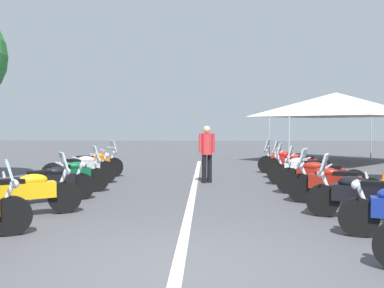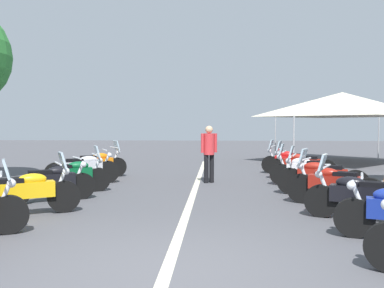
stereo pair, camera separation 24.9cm
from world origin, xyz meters
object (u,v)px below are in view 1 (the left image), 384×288
at_px(motorcycle_left_row_4, 71,175).
at_px(bystander_2, 207,149).
at_px(traffic_cone_0, 383,184).
at_px(event_tent, 336,105).
at_px(motorcycle_right_row_7, 287,161).
at_px(motorcycle_left_row_3, 51,183).
at_px(motorcycle_right_row_6, 298,164).
at_px(motorcycle_right_row_2, 361,195).
at_px(motorcycle_left_row_5, 80,169).
at_px(motorcycle_right_row_5, 304,170).
at_px(motorcycle_left_row_6, 93,164).
at_px(motorcycle_right_row_3, 333,184).
at_px(motorcycle_left_row_2, 25,192).
at_px(motorcycle_right_row_4, 320,176).

relative_size(motorcycle_left_row_4, bystander_2, 1.09).
relative_size(traffic_cone_0, event_tent, 0.11).
bearing_deg(bystander_2, traffic_cone_0, 36.06).
relative_size(motorcycle_right_row_7, event_tent, 0.35).
distance_m(motorcycle_left_row_3, motorcycle_right_row_6, 7.64).
height_order(motorcycle_right_row_2, bystander_2, bystander_2).
xyz_separation_m(motorcycle_left_row_5, bystander_2, (0.49, -3.68, 0.54)).
bearing_deg(bystander_2, motorcycle_right_row_5, 52.17).
bearing_deg(motorcycle_left_row_6, motorcycle_right_row_2, -76.84).
distance_m(motorcycle_left_row_6, motorcycle_right_row_3, 7.73).
height_order(motorcycle_left_row_3, motorcycle_left_row_6, motorcycle_left_row_6).
distance_m(motorcycle_left_row_3, motorcycle_right_row_2, 6.48).
xyz_separation_m(motorcycle_right_row_6, traffic_cone_0, (-3.04, -1.43, -0.18)).
xyz_separation_m(motorcycle_left_row_3, event_tent, (10.15, -9.38, 2.20)).
relative_size(motorcycle_left_row_2, motorcycle_right_row_5, 0.92).
distance_m(motorcycle_left_row_4, motorcycle_right_row_3, 6.33).
bearing_deg(motorcycle_right_row_3, motorcycle_left_row_3, 25.88).
height_order(motorcycle_left_row_2, traffic_cone_0, motorcycle_left_row_2).
bearing_deg(motorcycle_right_row_5, motorcycle_left_row_4, 29.64).
bearing_deg(motorcycle_right_row_4, bystander_2, -20.81).
distance_m(motorcycle_left_row_5, traffic_cone_0, 8.17).
xyz_separation_m(motorcycle_left_row_3, motorcycle_right_row_3, (-0.11, -6.22, 0.02)).
relative_size(motorcycle_left_row_3, motorcycle_left_row_4, 0.94).
xyz_separation_m(motorcycle_right_row_3, event_tent, (10.26, -3.16, 2.18)).
height_order(motorcycle_left_row_3, motorcycle_left_row_5, motorcycle_left_row_5).
height_order(motorcycle_left_row_3, motorcycle_right_row_7, motorcycle_right_row_7).
bearing_deg(traffic_cone_0, motorcycle_left_row_5, 78.31).
bearing_deg(motorcycle_right_row_5, motorcycle_left_row_3, 39.93).
bearing_deg(motorcycle_left_row_6, motorcycle_right_row_4, -60.42).
distance_m(motorcycle_right_row_2, motorcycle_right_row_4, 2.70).
distance_m(motorcycle_right_row_5, traffic_cone_0, 2.26).
bearing_deg(motorcycle_right_row_4, motorcycle_right_row_7, -74.44).
relative_size(motorcycle_left_row_2, motorcycle_left_row_3, 1.11).
bearing_deg(motorcycle_right_row_4, traffic_cone_0, -166.23).
bearing_deg(motorcycle_left_row_5, motorcycle_right_row_4, -39.09).
bearing_deg(bystander_2, motorcycle_left_row_6, -131.14).
xyz_separation_m(motorcycle_left_row_2, motorcycle_right_row_2, (-0.02, -6.24, -0.01)).
bearing_deg(event_tent, motorcycle_left_row_6, 121.90).
relative_size(motorcycle_left_row_2, motorcycle_right_row_7, 0.95).
height_order(motorcycle_left_row_4, motorcycle_right_row_6, motorcycle_right_row_6).
distance_m(motorcycle_right_row_3, motorcycle_right_row_5, 2.90).
relative_size(motorcycle_left_row_6, event_tent, 0.31).
relative_size(motorcycle_left_row_6, traffic_cone_0, 2.97).
bearing_deg(motorcycle_right_row_6, motorcycle_left_row_6, 19.26).
bearing_deg(motorcycle_right_row_5, traffic_cone_0, 149.22).
bearing_deg(motorcycle_right_row_6, motorcycle_right_row_2, 108.40).
bearing_deg(event_tent, motorcycle_left_row_3, 137.26).
relative_size(motorcycle_left_row_3, motorcycle_right_row_6, 0.84).
relative_size(motorcycle_right_row_7, bystander_2, 1.19).
distance_m(motorcycle_left_row_4, motorcycle_right_row_4, 6.25).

